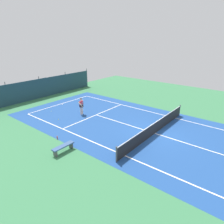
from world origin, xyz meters
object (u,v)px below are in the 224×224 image
object	(u,v)px
tennis_net	(155,128)
parked_car	(46,85)
tennis_ball_midcourt	(58,119)
water_bottle	(57,137)
courtside_bench	(63,147)
tennis_ball_near_player	(51,111)
tennis_player	(81,105)

from	to	relation	value
tennis_net	parked_car	distance (m)	18.58
tennis_ball_midcourt	water_bottle	size ratio (longest dim) A/B	0.28
tennis_net	parked_car	world-z (taller)	parked_car
tennis_net	tennis_ball_midcourt	world-z (taller)	tennis_net
tennis_ball_midcourt	courtside_bench	distance (m)	5.82
water_bottle	tennis_ball_midcourt	bearing A→B (deg)	52.02
parked_car	tennis_ball_near_player	bearing A→B (deg)	50.39
parked_car	tennis_ball_midcourt	bearing A→B (deg)	52.72
parked_car	water_bottle	size ratio (longest dim) A/B	18.37
tennis_player	water_bottle	world-z (taller)	tennis_player
courtside_bench	water_bottle	bearing A→B (deg)	64.93
tennis_net	tennis_player	size ratio (longest dim) A/B	6.17
tennis_net	tennis_ball_near_player	size ratio (longest dim) A/B	153.33
tennis_net	courtside_bench	distance (m)	7.20
tennis_ball_near_player	tennis_ball_midcourt	xyz separation A→B (m)	(-0.91, -2.37, 0.00)
tennis_player	courtside_bench	distance (m)	6.96
tennis_net	tennis_player	bearing A→B (deg)	95.72
courtside_bench	tennis_ball_near_player	bearing A→B (deg)	60.29
tennis_ball_midcourt	parked_car	xyz separation A→B (m)	(5.65, 10.08, 0.81)
tennis_player	parked_car	xyz separation A→B (m)	(3.32, 10.76, -0.12)
courtside_bench	water_bottle	size ratio (longest dim) A/B	6.67
tennis_net	water_bottle	bearing A→B (deg)	135.78
tennis_player	tennis_ball_near_player	xyz separation A→B (m)	(-1.43, 3.05, -0.93)
courtside_bench	tennis_player	bearing A→B (deg)	36.91
tennis_ball_near_player	tennis_player	bearing A→B (deg)	-64.86
tennis_ball_midcourt	water_bottle	xyz separation A→B (m)	(-2.35, -3.01, 0.09)
tennis_ball_near_player	parked_car	distance (m)	9.10
tennis_player	courtside_bench	bearing A→B (deg)	31.96
tennis_player	tennis_ball_near_player	bearing A→B (deg)	-69.81
tennis_ball_midcourt	tennis_ball_near_player	bearing A→B (deg)	69.06
parked_car	courtside_bench	bearing A→B (deg)	51.31
tennis_player	water_bottle	bearing A→B (deg)	21.49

